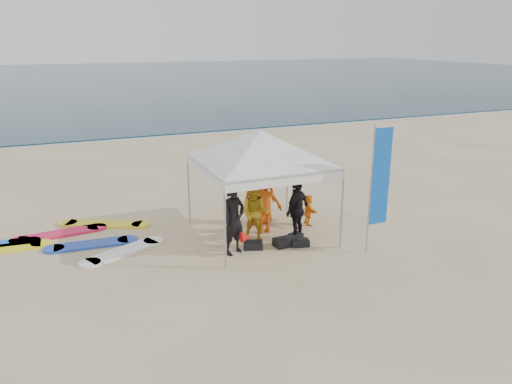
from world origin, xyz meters
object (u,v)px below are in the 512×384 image
(person_seated, at_px, (308,210))
(marker_pennant, at_px, (246,237))
(feather_flag, at_px, (379,178))
(surfboard_spread, at_px, (61,241))
(person_black_a, at_px, (234,219))
(person_yellow, at_px, (255,213))
(person_orange_b, at_px, (260,193))
(person_orange_a, at_px, (264,203))
(person_black_b, at_px, (297,210))
(canopy_tent, at_px, (261,131))

(person_seated, relative_size, marker_pennant, 1.45)
(feather_flag, height_order, surfboard_spread, feather_flag)
(person_black_a, height_order, person_yellow, person_black_a)
(person_orange_b, distance_m, person_seated, 1.51)
(person_yellow, relative_size, person_seated, 1.75)
(person_orange_a, xyz_separation_m, surfboard_spread, (-5.41, 1.45, -0.83))
(person_seated, distance_m, surfboard_spread, 7.01)
(person_black_a, relative_size, marker_pennant, 2.90)
(person_black_b, distance_m, canopy_tent, 2.35)
(person_black_a, height_order, person_orange_b, person_orange_b)
(person_black_b, distance_m, person_orange_b, 1.58)
(feather_flag, distance_m, marker_pennant, 3.65)
(surfboard_spread, bearing_deg, feather_flag, -26.75)
(surfboard_spread, bearing_deg, person_seated, -11.85)
(feather_flag, bearing_deg, surfboard_spread, 153.25)
(person_orange_a, bearing_deg, person_black_b, 128.15)
(person_orange_b, bearing_deg, canopy_tent, 78.31)
(person_black_a, relative_size, person_orange_b, 0.98)
(surfboard_spread, bearing_deg, person_black_b, -20.98)
(person_black_b, bearing_deg, person_orange_b, -105.61)
(feather_flag, bearing_deg, person_orange_b, 123.13)
(person_black_b, height_order, person_orange_b, person_orange_b)
(person_black_a, bearing_deg, surfboard_spread, 124.53)
(person_orange_b, distance_m, surfboard_spread, 5.70)
(person_black_a, bearing_deg, person_black_b, -17.98)
(canopy_tent, bearing_deg, person_yellow, -133.19)
(person_seated, height_order, marker_pennant, person_seated)
(person_yellow, bearing_deg, feather_flag, 0.77)
(person_black_b, distance_m, surfboard_spread, 6.49)
(person_orange_b, xyz_separation_m, marker_pennant, (-1.22, -1.96, -0.45))
(surfboard_spread, bearing_deg, person_yellow, -22.12)
(person_orange_a, relative_size, marker_pennant, 2.72)
(person_yellow, distance_m, person_seated, 2.05)
(person_orange_b, bearing_deg, person_orange_a, 87.11)
(person_yellow, distance_m, surfboard_spread, 5.36)
(person_yellow, xyz_separation_m, canopy_tent, (0.30, 0.32, 2.16))
(person_yellow, relative_size, canopy_tent, 0.36)
(person_black_a, distance_m, surfboard_spread, 4.90)
(person_black_a, xyz_separation_m, person_orange_b, (1.46, 1.71, 0.02))
(person_black_a, height_order, marker_pennant, person_black_a)
(person_black_b, bearing_deg, person_black_a, -25.85)
(person_orange_a, xyz_separation_m, person_orange_b, (0.16, 0.66, 0.07))
(person_yellow, height_order, marker_pennant, person_yellow)
(person_yellow, bearing_deg, person_black_b, 19.58)
(person_orange_a, xyz_separation_m, canopy_tent, (-0.20, -0.22, 2.10))
(canopy_tent, relative_size, surfboard_spread, 0.83)
(person_yellow, height_order, canopy_tent, canopy_tent)
(person_black_a, height_order, surfboard_spread, person_black_a)
(person_black_a, distance_m, marker_pennant, 0.55)
(person_black_a, height_order, feather_flag, feather_flag)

